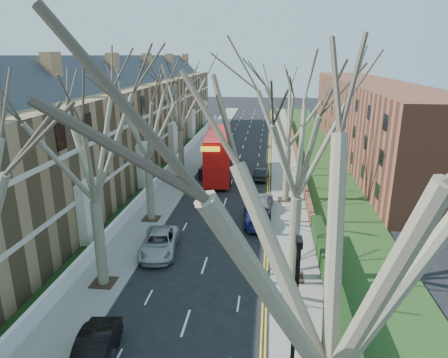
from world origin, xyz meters
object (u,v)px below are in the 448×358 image
(lamp_post, at_px, (293,343))
(double_decker_bus, at_px, (218,155))
(car_left_mid, at_px, (94,353))
(car_right_near, at_px, (257,215))

(lamp_post, distance_m, double_decker_bus, 33.74)
(double_decker_bus, distance_m, car_left_mid, 30.03)
(car_left_mid, bearing_deg, double_decker_bus, 80.02)
(car_left_mid, distance_m, car_right_near, 18.02)
(car_left_mid, relative_size, car_right_near, 0.84)
(car_left_mid, bearing_deg, lamp_post, -26.78)
(double_decker_bus, height_order, car_right_near, double_decker_bus)
(lamp_post, height_order, car_left_mid, lamp_post)
(double_decker_bus, bearing_deg, car_left_mid, 81.46)
(car_left_mid, xyz_separation_m, car_right_near, (6.56, 16.79, 0.03))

